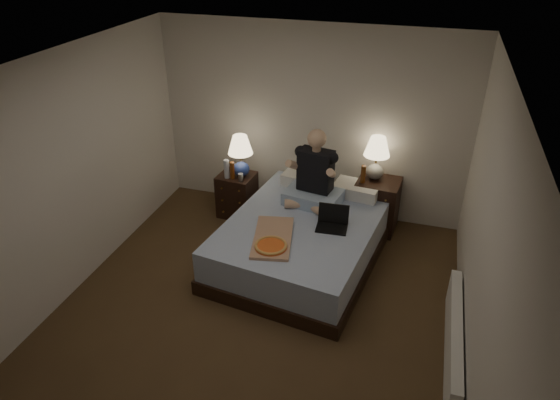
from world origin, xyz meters
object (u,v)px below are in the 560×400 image
(beer_bottle_left, at_px, (232,170))
(nightstand_right, at_px, (377,205))
(nightstand_left, at_px, (237,195))
(radiator, at_px, (453,340))
(beer_bottle_right, at_px, (363,174))
(laptop, at_px, (332,220))
(lamp_right, at_px, (376,158))
(water_bottle, at_px, (227,169))
(bed, at_px, (302,240))
(lamp_left, at_px, (241,156))
(soda_can, at_px, (241,177))
(person, at_px, (314,168))
(pizza_box, at_px, (271,247))

(beer_bottle_left, bearing_deg, nightstand_right, 9.36)
(nightstand_left, height_order, radiator, nightstand_left)
(beer_bottle_left, xyz_separation_m, beer_bottle_right, (1.65, 0.21, 0.09))
(beer_bottle_right, xyz_separation_m, laptop, (-0.19, -0.91, -0.15))
(nightstand_right, bearing_deg, lamp_right, 146.95)
(nightstand_left, height_order, water_bottle, water_bottle)
(bed, xyz_separation_m, nightstand_left, (-1.10, 0.75, 0.03))
(lamp_left, distance_m, water_bottle, 0.25)
(nightstand_right, bearing_deg, bed, -122.90)
(nightstand_right, height_order, lamp_left, lamp_left)
(soda_can, bearing_deg, nightstand_right, 10.89)
(beer_bottle_right, distance_m, radiator, 2.31)
(beer_bottle_left, relative_size, person, 0.25)
(bed, relative_size, pizza_box, 2.80)
(pizza_box, bearing_deg, beer_bottle_right, 52.85)
(person, bearing_deg, laptop, -46.58)
(beer_bottle_right, bearing_deg, water_bottle, -173.14)
(nightstand_left, height_order, nightstand_right, nightstand_right)
(soda_can, height_order, pizza_box, soda_can)
(beer_bottle_right, bearing_deg, pizza_box, -115.55)
(lamp_right, height_order, pizza_box, lamp_right)
(lamp_right, relative_size, beer_bottle_right, 2.43)
(beer_bottle_right, height_order, person, person)
(beer_bottle_right, bearing_deg, nightstand_right, 26.60)
(bed, distance_m, nightstand_right, 1.20)
(nightstand_right, relative_size, lamp_left, 1.22)
(water_bottle, height_order, soda_can, water_bottle)
(water_bottle, xyz_separation_m, laptop, (1.54, -0.70, -0.07))
(beer_bottle_left, xyz_separation_m, person, (1.12, -0.21, 0.29))
(soda_can, xyz_separation_m, beer_bottle_left, (-0.12, 0.03, 0.06))
(lamp_left, xyz_separation_m, beer_bottle_left, (-0.08, -0.11, -0.16))
(nightstand_left, height_order, person, person)
(nightstand_left, relative_size, water_bottle, 2.37)
(nightstand_left, xyz_separation_m, lamp_right, (1.76, 0.26, 0.67))
(pizza_box, bearing_deg, radiator, -24.07)
(beer_bottle_left, height_order, person, person)
(nightstand_right, bearing_deg, radiator, -59.39)
(beer_bottle_right, bearing_deg, lamp_left, -176.53)
(lamp_left, xyz_separation_m, water_bottle, (-0.16, -0.11, -0.15))
(bed, distance_m, lamp_right, 1.39)
(bed, relative_size, nightstand_left, 3.59)
(nightstand_right, xyz_separation_m, soda_can, (-1.72, -0.33, 0.30))
(soda_can, relative_size, beer_bottle_left, 0.43)
(laptop, distance_m, pizza_box, 0.78)
(nightstand_left, height_order, pizza_box, pizza_box)
(lamp_right, relative_size, person, 0.60)
(beer_bottle_right, relative_size, person, 0.25)
(pizza_box, xyz_separation_m, radiator, (1.88, -0.42, -0.37))
(bed, height_order, person, person)
(nightstand_right, height_order, pizza_box, nightstand_right)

